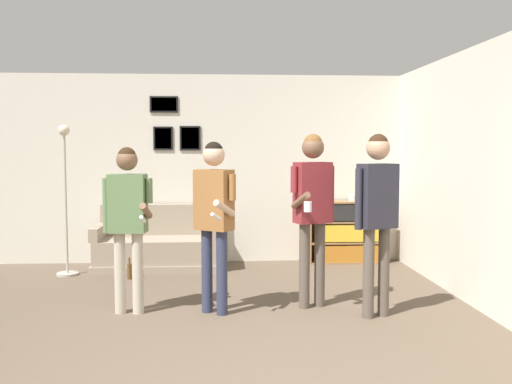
{
  "coord_description": "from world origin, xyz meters",
  "views": [
    {
      "loc": [
        -0.2,
        -3.55,
        1.65
      ],
      "look_at": [
        0.17,
        2.34,
        1.19
      ],
      "focal_mm": 40.0,
      "sensor_mm": 36.0,
      "label": 1
    }
  ],
  "objects_px": {
    "bottle_on_floor": "(129,271)",
    "couch": "(158,247)",
    "bookshelf": "(346,232)",
    "drinking_cup": "(352,198)",
    "person_player_foreground_center": "(214,208)",
    "person_player_foreground_left": "(128,212)",
    "person_watcher_holding_cup": "(313,200)",
    "person_spectator_near_bookshelf": "(377,204)",
    "floor_lamp": "(66,198)"
  },
  "relations": [
    {
      "from": "person_watcher_holding_cup",
      "to": "person_player_foreground_left",
      "type": "bearing_deg",
      "value": -176.7
    },
    {
      "from": "person_watcher_holding_cup",
      "to": "person_spectator_near_bookshelf",
      "type": "distance_m",
      "value": 0.68
    },
    {
      "from": "person_watcher_holding_cup",
      "to": "bottle_on_floor",
      "type": "xyz_separation_m",
      "value": [
        -2.1,
        1.39,
        -1.01
      ]
    },
    {
      "from": "bookshelf",
      "to": "person_player_foreground_center",
      "type": "distance_m",
      "value": 3.14
    },
    {
      "from": "couch",
      "to": "bottle_on_floor",
      "type": "bearing_deg",
      "value": -112.92
    },
    {
      "from": "bottle_on_floor",
      "to": "couch",
      "type": "bearing_deg",
      "value": 67.08
    },
    {
      "from": "floor_lamp",
      "to": "person_player_foreground_center",
      "type": "height_order",
      "value": "floor_lamp"
    },
    {
      "from": "bottle_on_floor",
      "to": "bookshelf",
      "type": "bearing_deg",
      "value": 16.57
    },
    {
      "from": "couch",
      "to": "bookshelf",
      "type": "xyz_separation_m",
      "value": [
        2.67,
        0.2,
        0.16
      ]
    },
    {
      "from": "couch",
      "to": "person_player_foreground_left",
      "type": "bearing_deg",
      "value": -91.4
    },
    {
      "from": "person_spectator_near_bookshelf",
      "to": "bookshelf",
      "type": "bearing_deg",
      "value": 83.65
    },
    {
      "from": "drinking_cup",
      "to": "person_spectator_near_bookshelf",
      "type": "bearing_deg",
      "value": -98.08
    },
    {
      "from": "bottle_on_floor",
      "to": "drinking_cup",
      "type": "distance_m",
      "value": 3.27
    },
    {
      "from": "person_player_foreground_center",
      "to": "floor_lamp",
      "type": "bearing_deg",
      "value": 136.18
    },
    {
      "from": "couch",
      "to": "person_player_foreground_center",
      "type": "bearing_deg",
      "value": -70.42
    },
    {
      "from": "person_player_foreground_center",
      "to": "person_spectator_near_bookshelf",
      "type": "distance_m",
      "value": 1.59
    },
    {
      "from": "couch",
      "to": "bottle_on_floor",
      "type": "xyz_separation_m",
      "value": [
        -0.29,
        -0.68,
        -0.18
      ]
    },
    {
      "from": "floor_lamp",
      "to": "person_player_foreground_left",
      "type": "xyz_separation_m",
      "value": [
        1.08,
        -1.79,
        0.0
      ]
    },
    {
      "from": "floor_lamp",
      "to": "drinking_cup",
      "type": "relative_size",
      "value": 21.62
    },
    {
      "from": "bookshelf",
      "to": "drinking_cup",
      "type": "bearing_deg",
      "value": 0.07
    },
    {
      "from": "bookshelf",
      "to": "person_spectator_near_bookshelf",
      "type": "height_order",
      "value": "person_spectator_near_bookshelf"
    },
    {
      "from": "person_player_foreground_center",
      "to": "person_watcher_holding_cup",
      "type": "distance_m",
      "value": 1.03
    },
    {
      "from": "couch",
      "to": "person_watcher_holding_cup",
      "type": "height_order",
      "value": "person_watcher_holding_cup"
    },
    {
      "from": "bottle_on_floor",
      "to": "drinking_cup",
      "type": "height_order",
      "value": "drinking_cup"
    },
    {
      "from": "drinking_cup",
      "to": "person_watcher_holding_cup",
      "type": "bearing_deg",
      "value": -112.55
    },
    {
      "from": "floor_lamp",
      "to": "person_watcher_holding_cup",
      "type": "relative_size",
      "value": 1.09
    },
    {
      "from": "floor_lamp",
      "to": "person_watcher_holding_cup",
      "type": "bearing_deg",
      "value": -29.83
    },
    {
      "from": "person_watcher_holding_cup",
      "to": "couch",
      "type": "bearing_deg",
      "value": 131.07
    },
    {
      "from": "bookshelf",
      "to": "bottle_on_floor",
      "type": "bearing_deg",
      "value": -163.43
    },
    {
      "from": "person_watcher_holding_cup",
      "to": "bottle_on_floor",
      "type": "relative_size",
      "value": 6.48
    },
    {
      "from": "person_watcher_holding_cup",
      "to": "person_spectator_near_bookshelf",
      "type": "height_order",
      "value": "person_watcher_holding_cup"
    },
    {
      "from": "person_spectator_near_bookshelf",
      "to": "bottle_on_floor",
      "type": "distance_m",
      "value": 3.35
    },
    {
      "from": "person_player_foreground_left",
      "to": "bottle_on_floor",
      "type": "xyz_separation_m",
      "value": [
        -0.23,
        1.5,
        -0.91
      ]
    },
    {
      "from": "bottle_on_floor",
      "to": "drinking_cup",
      "type": "xyz_separation_m",
      "value": [
        3.04,
        0.88,
        0.83
      ]
    },
    {
      "from": "person_player_foreground_left",
      "to": "person_watcher_holding_cup",
      "type": "distance_m",
      "value": 1.87
    },
    {
      "from": "bookshelf",
      "to": "floor_lamp",
      "type": "distance_m",
      "value": 3.89
    },
    {
      "from": "person_watcher_holding_cup",
      "to": "drinking_cup",
      "type": "bearing_deg",
      "value": 67.45
    },
    {
      "from": "person_player_foreground_left",
      "to": "drinking_cup",
      "type": "relative_size",
      "value": 18.43
    },
    {
      "from": "couch",
      "to": "bookshelf",
      "type": "height_order",
      "value": "bookshelf"
    },
    {
      "from": "person_spectator_near_bookshelf",
      "to": "drinking_cup",
      "type": "distance_m",
      "value": 2.69
    },
    {
      "from": "bottle_on_floor",
      "to": "drinking_cup",
      "type": "bearing_deg",
      "value": 16.15
    },
    {
      "from": "person_player_foreground_center",
      "to": "bottle_on_floor",
      "type": "relative_size",
      "value": 6.19
    },
    {
      "from": "person_player_foreground_left",
      "to": "drinking_cup",
      "type": "bearing_deg",
      "value": 40.33
    },
    {
      "from": "person_spectator_near_bookshelf",
      "to": "drinking_cup",
      "type": "height_order",
      "value": "person_spectator_near_bookshelf"
    },
    {
      "from": "drinking_cup",
      "to": "bookshelf",
      "type": "bearing_deg",
      "value": -179.93
    },
    {
      "from": "person_player_foreground_left",
      "to": "person_spectator_near_bookshelf",
      "type": "xyz_separation_m",
      "value": [
        2.43,
        -0.27,
        0.09
      ]
    },
    {
      "from": "person_player_foreground_center",
      "to": "drinking_cup",
      "type": "bearing_deg",
      "value": 51.29
    },
    {
      "from": "bookshelf",
      "to": "drinking_cup",
      "type": "xyz_separation_m",
      "value": [
        0.08,
        0.0,
        0.49
      ]
    },
    {
      "from": "couch",
      "to": "drinking_cup",
      "type": "distance_m",
      "value": 2.84
    },
    {
      "from": "bookshelf",
      "to": "bottle_on_floor",
      "type": "xyz_separation_m",
      "value": [
        -2.96,
        -0.88,
        -0.34
      ]
    }
  ]
}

